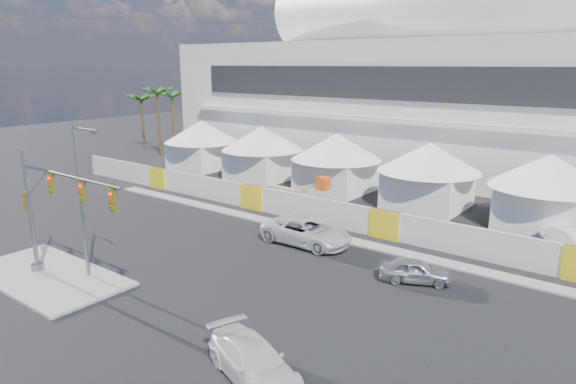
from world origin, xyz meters
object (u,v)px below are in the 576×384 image
Objects in this scene: pickup_near at (254,362)px; boom_lift at (284,201)px; sedan_silver at (415,271)px; streetlight_median at (82,192)px; lot_car_a at (573,240)px; pickup_curb at (306,232)px; traffic_mast at (48,211)px.

boom_lift is (-13.10, 18.66, 0.17)m from pickup_near.
sedan_silver is 0.77× the size of pickup_near.
boom_lift is at bearing 88.98° from streetlight_median.
pickup_curb is at bearing 162.74° from lot_car_a.
streetlight_median is (-13.41, 1.51, 4.28)m from pickup_near.
pickup_curb is 15.57m from traffic_mast.
sedan_silver is 0.45× the size of streetlight_median.
traffic_mast is at bearing 175.88° from lot_car_a.
streetlight_median is (1.21, 1.35, 0.97)m from traffic_mast.
lot_car_a is (7.12, 22.67, 0.00)m from pickup_near.
lot_car_a is 0.52× the size of streetlight_median.
traffic_mast is at bearing 149.62° from pickup_curb.
traffic_mast is (-15.73, -11.99, 3.38)m from sedan_silver.
sedan_silver is at bearing 36.23° from streetlight_median.
traffic_mast is 1.39× the size of boom_lift.
sedan_silver is 0.62× the size of pickup_curb.
pickup_near is at bearing -53.88° from boom_lift.
boom_lift reaches higher than lot_car_a.
boom_lift is (0.31, 17.15, -4.10)m from streetlight_median.
pickup_curb is 7.90m from boom_lift.
streetlight_median is at bearing 101.47° from sedan_silver.
streetlight_median is at bearing 151.29° from pickup_curb.
streetlight_median is at bearing 104.05° from pickup_near.
streetlight_median is at bearing -89.98° from boom_lift.
pickup_curb is at bearing 62.39° from streetlight_median.
streetlight_median is (-20.53, -21.17, 4.27)m from lot_car_a.
lot_car_a is 31.48m from traffic_mast.
streetlight_median reaches higher than lot_car_a.
pickup_near is at bearing -0.59° from traffic_mast.
traffic_mast is 2.06m from streetlight_median.
traffic_mast is at bearing -131.83° from streetlight_median.
lot_car_a is 29.79m from streetlight_median.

